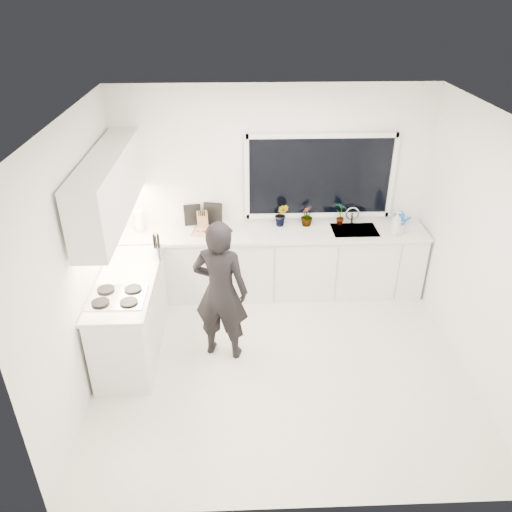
{
  "coord_description": "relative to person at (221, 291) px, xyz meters",
  "views": [
    {
      "loc": [
        -0.44,
        -4.26,
        3.76
      ],
      "look_at": [
        -0.26,
        0.4,
        1.15
      ],
      "focal_mm": 35.0,
      "sensor_mm": 36.0,
      "label": 1
    }
  ],
  "objects": [
    {
      "name": "picture_frame_large",
      "position": [
        -0.39,
        1.48,
        0.23
      ],
      "size": [
        0.22,
        0.05,
        0.28
      ],
      "primitive_type": "cube",
      "rotation": [
        0.0,
        0.0,
        0.15
      ],
      "color": "black",
      "rests_on": "countertop_back"
    },
    {
      "name": "base_cabinets_back",
      "position": [
        0.65,
        1.24,
        -0.39
      ],
      "size": [
        3.92,
        0.58,
        0.88
      ],
      "primitive_type": "cube",
      "color": "white",
      "rests_on": "floor"
    },
    {
      "name": "base_cabinets_left",
      "position": [
        -1.02,
        0.14,
        -0.39
      ],
      "size": [
        0.58,
        1.6,
        0.88
      ],
      "primitive_type": "cube",
      "color": "white",
      "rests_on": "floor"
    },
    {
      "name": "watering_can",
      "position": [
        2.32,
        1.4,
        0.16
      ],
      "size": [
        0.14,
        0.14,
        0.13
      ],
      "primitive_type": "cylinder",
      "rotation": [
        0.0,
        0.0,
        -0.02
      ],
      "color": "blue",
      "rests_on": "countertop_back"
    },
    {
      "name": "paper_towel_roll",
      "position": [
        -1.06,
        1.34,
        0.22
      ],
      "size": [
        0.14,
        0.14,
        0.26
      ],
      "primitive_type": "cylinder",
      "rotation": [
        0.0,
        0.0,
        -0.38
      ],
      "color": "white",
      "rests_on": "countertop_back"
    },
    {
      "name": "utensil_crock",
      "position": [
        -0.73,
        0.59,
        0.17
      ],
      "size": [
        0.17,
        0.17,
        0.16
      ],
      "primitive_type": "cylinder",
      "rotation": [
        0.0,
        0.0,
        -0.41
      ],
      "color": "#B8B8BD",
      "rests_on": "countertop_left"
    },
    {
      "name": "ceiling",
      "position": [
        0.65,
        -0.21,
        1.88
      ],
      "size": [
        4.0,
        3.5,
        0.02
      ],
      "primitive_type": "cube",
      "color": "white",
      "rests_on": "wall_back"
    },
    {
      "name": "wall_back",
      "position": [
        0.65,
        1.55,
        0.52
      ],
      "size": [
        4.0,
        0.02,
        2.7
      ],
      "primitive_type": "cube",
      "color": "white",
      "rests_on": "ground"
    },
    {
      "name": "soap_bottles",
      "position": [
        2.19,
        1.09,
        0.24
      ],
      "size": [
        0.19,
        0.16,
        0.32
      ],
      "color": "#D8BF66",
      "rests_on": "countertop_back"
    },
    {
      "name": "stovetop",
      "position": [
        -1.04,
        -0.21,
        0.11
      ],
      "size": [
        0.56,
        0.48,
        0.03
      ],
      "primitive_type": "cube",
      "color": "black",
      "rests_on": "countertop_left"
    },
    {
      "name": "knife_block",
      "position": [
        -0.26,
        1.38,
        0.2
      ],
      "size": [
        0.15,
        0.12,
        0.22
      ],
      "primitive_type": "cube",
      "rotation": [
        0.0,
        0.0,
        0.18
      ],
      "color": "#997247",
      "rests_on": "countertop_back"
    },
    {
      "name": "faucet",
      "position": [
        1.7,
        1.44,
        0.2
      ],
      "size": [
        0.03,
        0.03,
        0.22
      ],
      "primitive_type": "cylinder",
      "color": "silver",
      "rests_on": "countertop_back"
    },
    {
      "name": "window",
      "position": [
        1.25,
        1.51,
        0.72
      ],
      "size": [
        1.8,
        0.02,
        1.0
      ],
      "primitive_type": "cube",
      "color": "black",
      "rests_on": "wall_back"
    },
    {
      "name": "person",
      "position": [
        0.0,
        0.0,
        0.0
      ],
      "size": [
        0.68,
        0.54,
        1.66
      ],
      "primitive_type": "imported",
      "rotation": [
        0.0,
        0.0,
        2.88
      ],
      "color": "black",
      "rests_on": "floor"
    },
    {
      "name": "herb_plants",
      "position": [
        1.1,
        1.4,
        0.24
      ],
      "size": [
        0.98,
        0.2,
        0.32
      ],
      "color": "#26662D",
      "rests_on": "countertop_back"
    },
    {
      "name": "pizza",
      "position": [
        -0.14,
        1.21,
        0.12
      ],
      "size": [
        0.48,
        0.39,
        0.01
      ],
      "primitive_type": "cube",
      "rotation": [
        0.0,
        0.0,
        -0.23
      ],
      "color": "#C04319",
      "rests_on": "pizza_tray"
    },
    {
      "name": "wall_left",
      "position": [
        -1.36,
        -0.21,
        0.52
      ],
      "size": [
        0.02,
        3.5,
        2.7
      ],
      "primitive_type": "cube",
      "color": "white",
      "rests_on": "ground"
    },
    {
      "name": "floor",
      "position": [
        0.65,
        -0.21,
        -0.84
      ],
      "size": [
        4.0,
        3.5,
        0.02
      ],
      "primitive_type": "cube",
      "color": "beige",
      "rests_on": "ground"
    },
    {
      "name": "countertop_back",
      "position": [
        0.65,
        1.23,
        0.07
      ],
      "size": [
        3.94,
        0.62,
        0.04
      ],
      "primitive_type": "cube",
      "color": "silver",
      "rests_on": "base_cabinets_back"
    },
    {
      "name": "picture_frame_small",
      "position": [
        -0.13,
        1.48,
        0.24
      ],
      "size": [
        0.25,
        0.08,
        0.3
      ],
      "primitive_type": "cube",
      "rotation": [
        0.0,
        0.0,
        -0.23
      ],
      "color": "black",
      "rests_on": "countertop_back"
    },
    {
      "name": "pizza_tray",
      "position": [
        -0.14,
        1.21,
        0.11
      ],
      "size": [
        0.53,
        0.44,
        0.03
      ],
      "primitive_type": "cube",
      "rotation": [
        0.0,
        0.0,
        -0.23
      ],
      "color": "silver",
      "rests_on": "countertop_back"
    },
    {
      "name": "countertop_left",
      "position": [
        -1.02,
        0.14,
        0.07
      ],
      "size": [
        0.62,
        1.6,
        0.04
      ],
      "primitive_type": "cube",
      "color": "silver",
      "rests_on": "base_cabinets_left"
    },
    {
      "name": "wall_right",
      "position": [
        2.66,
        -0.21,
        0.52
      ],
      "size": [
        0.02,
        3.5,
        2.7
      ],
      "primitive_type": "cube",
      "color": "white",
      "rests_on": "ground"
    },
    {
      "name": "sink",
      "position": [
        1.7,
        1.24,
        0.04
      ],
      "size": [
        0.58,
        0.42,
        0.14
      ],
      "primitive_type": "cube",
      "color": "silver",
      "rests_on": "countertop_back"
    },
    {
      "name": "upper_cabinets",
      "position": [
        -1.14,
        0.49,
        1.02
      ],
      "size": [
        0.34,
        2.1,
        0.7
      ],
      "primitive_type": "cube",
      "color": "white",
      "rests_on": "wall_left"
    }
  ]
}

